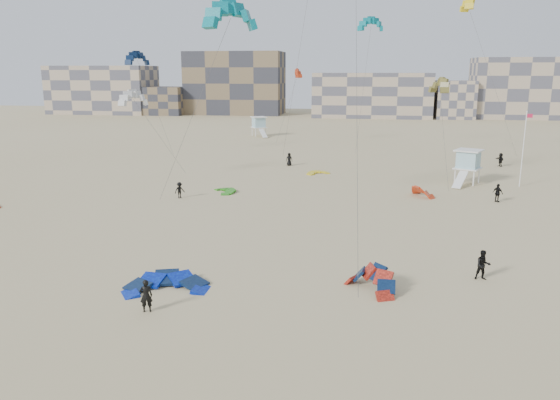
% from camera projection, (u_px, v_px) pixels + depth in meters
% --- Properties ---
extents(ground, '(320.00, 320.00, 0.00)m').
position_uv_depth(ground, '(182.00, 306.00, 29.83)').
color(ground, tan).
rests_on(ground, ground).
extents(kite_ground_blue, '(6.21, 6.38, 2.41)m').
position_uv_depth(kite_ground_blue, '(166.00, 289.00, 32.11)').
color(kite_ground_blue, '#0737B9').
rests_on(kite_ground_blue, ground).
extents(kite_ground_orange, '(4.88, 4.88, 3.51)m').
position_uv_depth(kite_ground_orange, '(371.00, 290.00, 31.97)').
color(kite_ground_orange, '#F6351F').
rests_on(kite_ground_orange, ground).
extents(kite_ground_green, '(4.17, 4.09, 0.92)m').
position_uv_depth(kite_ground_green, '(225.00, 192.00, 57.84)').
color(kite_ground_green, '#269516').
rests_on(kite_ground_green, ground).
extents(kite_ground_red_far, '(3.96, 3.92, 2.91)m').
position_uv_depth(kite_ground_red_far, '(422.00, 196.00, 55.89)').
color(kite_ground_red_far, '#E54617').
rests_on(kite_ground_red_far, ground).
extents(kite_ground_yellow, '(3.85, 3.89, 0.75)m').
position_uv_depth(kite_ground_yellow, '(318.00, 174.00, 68.16)').
color(kite_ground_yellow, '#F0F20F').
rests_on(kite_ground_yellow, ground).
extents(kitesurfer_main, '(0.76, 0.62, 1.81)m').
position_uv_depth(kitesurfer_main, '(146.00, 296.00, 28.92)').
color(kitesurfer_main, black).
rests_on(kitesurfer_main, ground).
extents(kitesurfer_b, '(0.97, 0.79, 1.87)m').
position_uv_depth(kitesurfer_b, '(483.00, 265.00, 33.39)').
color(kitesurfer_b, black).
rests_on(kitesurfer_b, ground).
extents(kitesurfer_c, '(1.18, 1.17, 1.63)m').
position_uv_depth(kitesurfer_c, '(180.00, 190.00, 54.95)').
color(kitesurfer_c, black).
rests_on(kitesurfer_c, ground).
extents(kitesurfer_d, '(1.06, 1.07, 1.82)m').
position_uv_depth(kitesurfer_d, '(498.00, 193.00, 53.22)').
color(kitesurfer_d, black).
rests_on(kitesurfer_d, ground).
extents(kitesurfer_e, '(0.89, 0.62, 1.74)m').
position_uv_depth(kitesurfer_e, '(289.00, 159.00, 73.80)').
color(kitesurfer_e, black).
rests_on(kitesurfer_e, ground).
extents(kitesurfer_f, '(1.07, 1.77, 1.82)m').
position_uv_depth(kitesurfer_f, '(500.00, 160.00, 73.16)').
color(kitesurfer_f, black).
rests_on(kitesurfer_f, ground).
extents(kite_fly_teal_a, '(10.62, 6.26, 17.39)m').
position_uv_depth(kite_fly_teal_a, '(231.00, 18.00, 43.69)').
color(kite_fly_teal_a, '#059692').
rests_on(kite_fly_teal_a, ground).
extents(kite_fly_grey, '(8.09, 4.65, 9.60)m').
position_uv_depth(kite_fly_grey, '(133.00, 100.00, 61.64)').
color(kite_fly_grey, white).
rests_on(kite_fly_grey, ground).
extents(kite_fly_olive, '(4.29, 13.67, 11.03)m').
position_uv_depth(kite_fly_olive, '(440.00, 87.00, 62.62)').
color(kite_fly_olive, brown).
rests_on(kite_fly_olive, ground).
extents(kite_fly_yellow, '(9.98, 3.95, 21.56)m').
position_uv_depth(kite_fly_yellow, '(468.00, 4.00, 72.66)').
color(kite_fly_yellow, '#F0F20F').
rests_on(kite_fly_yellow, ground).
extents(kite_fly_navy, '(8.58, 5.97, 14.35)m').
position_uv_depth(kite_fly_navy, '(137.00, 60.00, 77.68)').
color(kite_fly_navy, '#0D2146').
rests_on(kite_fly_navy, ground).
extents(kite_fly_teal_b, '(4.91, 10.32, 19.30)m').
position_uv_depth(kite_fly_teal_b, '(371.00, 26.00, 81.95)').
color(kite_fly_teal_b, '#059692').
rests_on(kite_fly_teal_b, ground).
extents(kite_fly_red, '(4.44, 8.79, 12.08)m').
position_uv_depth(kite_fly_red, '(298.00, 74.00, 91.55)').
color(kite_fly_red, '#E54617').
rests_on(kite_fly_red, ground).
extents(lifeguard_tower_near, '(3.67, 5.81, 3.89)m').
position_uv_depth(lifeguard_tower_near, '(468.00, 167.00, 61.79)').
color(lifeguard_tower_near, white).
rests_on(lifeguard_tower_near, ground).
extents(lifeguard_tower_far, '(3.69, 5.72, 3.81)m').
position_uv_depth(lifeguard_tower_far, '(259.00, 127.00, 106.96)').
color(lifeguard_tower_far, white).
rests_on(lifeguard_tower_far, ground).
extents(flagpole, '(0.68, 0.10, 8.34)m').
position_uv_depth(flagpole, '(523.00, 148.00, 59.49)').
color(flagpole, white).
rests_on(flagpole, ground).
extents(condo_west_a, '(30.00, 15.00, 14.00)m').
position_uv_depth(condo_west_a, '(103.00, 90.00, 164.08)').
color(condo_west_a, tan).
rests_on(condo_west_a, ground).
extents(condo_west_b, '(28.00, 14.00, 18.00)m').
position_uv_depth(condo_west_b, '(235.00, 83.00, 161.14)').
color(condo_west_b, brown).
rests_on(condo_west_b, ground).
extents(condo_mid, '(32.00, 16.00, 12.00)m').
position_uv_depth(condo_mid, '(372.00, 95.00, 151.68)').
color(condo_mid, tan).
rests_on(condo_mid, ground).
extents(condo_east, '(26.00, 14.00, 16.00)m').
position_uv_depth(condo_east, '(522.00, 88.00, 146.83)').
color(condo_east, tan).
rests_on(condo_east, ground).
extents(condo_fill_left, '(12.00, 10.00, 8.00)m').
position_uv_depth(condo_fill_left, '(164.00, 101.00, 159.69)').
color(condo_fill_left, brown).
rests_on(condo_fill_left, ground).
extents(condo_fill_right, '(10.00, 10.00, 10.00)m').
position_uv_depth(condo_fill_right, '(455.00, 100.00, 146.52)').
color(condo_fill_right, tan).
rests_on(condo_fill_right, ground).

